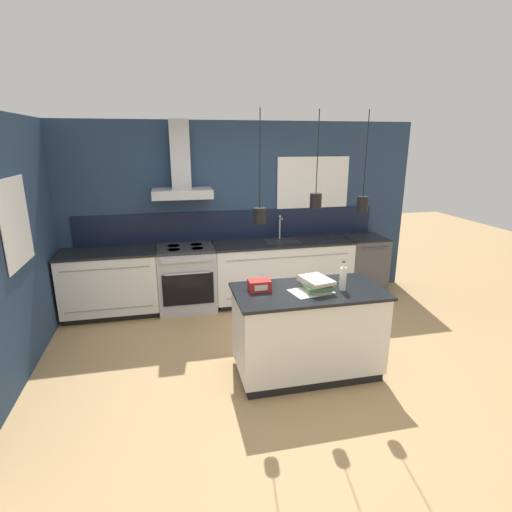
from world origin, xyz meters
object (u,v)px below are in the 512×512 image
oven_range (187,278)px  dishwasher (363,265)px  red_supply_box (259,285)px  book_stack (316,284)px  bottle_on_island (343,278)px

oven_range → dishwasher: size_ratio=1.00×
oven_range → red_supply_box: (0.62, -1.84, 0.51)m
book_stack → oven_range: bearing=120.8°
bottle_on_island → book_stack: size_ratio=0.78×
book_stack → red_supply_box: size_ratio=1.78×
book_stack → red_supply_box: book_stack is taller
dishwasher → bottle_on_island: bearing=-122.7°
oven_range → bottle_on_island: bottle_on_island is taller
dishwasher → book_stack: 2.55m
dishwasher → red_supply_box: size_ratio=4.22×
oven_range → dishwasher: (2.72, 0.00, 0.00)m
red_supply_box → book_stack: bearing=-12.2°
red_supply_box → bottle_on_island: bearing=-12.2°
book_stack → bottle_on_island: bearing=-12.2°
oven_range → red_supply_box: size_ratio=4.22×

